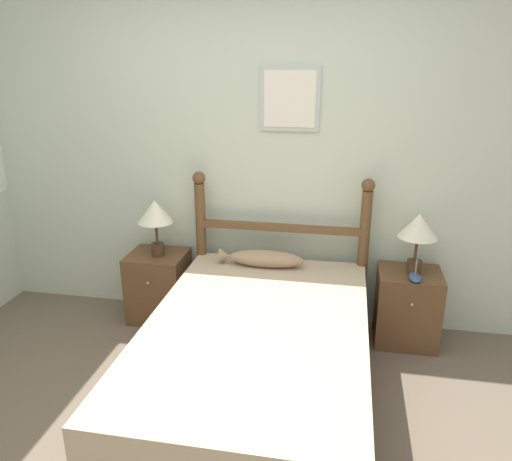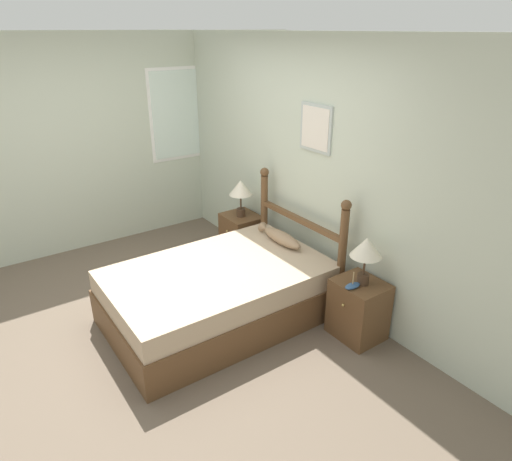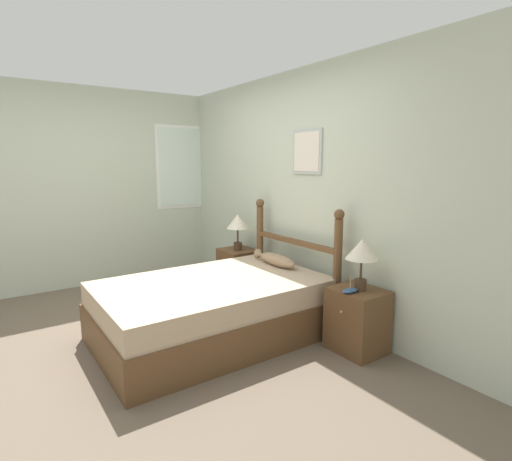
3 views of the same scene
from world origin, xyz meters
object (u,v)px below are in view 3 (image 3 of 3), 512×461
at_px(nightstand_right, 357,320).
at_px(fish_pillow, 276,259).
at_px(table_lamp_left, 238,223).
at_px(table_lamp_right, 362,252).
at_px(bed, 213,309).
at_px(nightstand_left, 238,271).
at_px(model_boat, 350,290).

relative_size(nightstand_right, fish_pillow, 0.88).
height_order(table_lamp_left, table_lamp_right, same).
xyz_separation_m(bed, nightstand_right, (0.95, 0.89, 0.01)).
relative_size(table_lamp_right, fish_pillow, 0.70).
distance_m(nightstand_right, fish_pillow, 1.11).
relative_size(nightstand_left, table_lamp_left, 1.25).
bearing_deg(bed, nightstand_left, 136.98).
height_order(table_lamp_left, model_boat, table_lamp_left).
height_order(bed, nightstand_left, nightstand_left).
relative_size(nightstand_left, table_lamp_right, 1.25).
height_order(table_lamp_left, fish_pillow, table_lamp_left).
relative_size(nightstand_left, fish_pillow, 0.88).
bearing_deg(nightstand_left, bed, -43.02).
height_order(nightstand_left, model_boat, model_boat).
xyz_separation_m(table_lamp_left, model_boat, (1.89, -0.11, -0.31)).
xyz_separation_m(bed, table_lamp_left, (-0.93, 0.87, 0.61)).
distance_m(nightstand_left, model_boat, 1.94).
height_order(nightstand_left, nightstand_right, same).
height_order(table_lamp_right, model_boat, table_lamp_right).
bearing_deg(bed, table_lamp_right, 42.41).
xyz_separation_m(table_lamp_right, fish_pillow, (-1.07, -0.07, -0.27)).
height_order(bed, table_lamp_right, table_lamp_right).
height_order(model_boat, fish_pillow, model_boat).
bearing_deg(fish_pillow, table_lamp_right, 3.62).
distance_m(nightstand_left, fish_pillow, 0.91).
distance_m(model_boat, fish_pillow, 1.07).
bearing_deg(table_lamp_left, bed, -43.08).
bearing_deg(nightstand_left, table_lamp_right, -0.10).
height_order(nightstand_right, fish_pillow, fish_pillow).
xyz_separation_m(table_lamp_right, model_boat, (-0.00, -0.12, -0.31)).
height_order(bed, table_lamp_left, table_lamp_left).
bearing_deg(nightstand_right, model_boat, -83.92).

